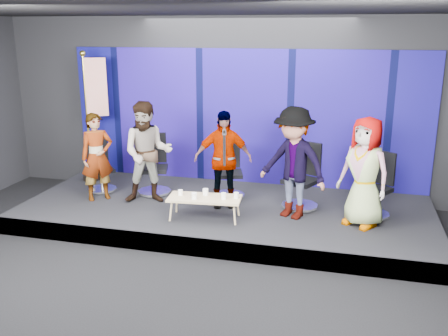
{
  "coord_description": "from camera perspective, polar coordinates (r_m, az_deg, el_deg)",
  "views": [
    {
      "loc": [
        2.01,
        -5.44,
        3.27
      ],
      "look_at": [
        -0.01,
        2.4,
        0.99
      ],
      "focal_mm": 40.0,
      "sensor_mm": 36.0,
      "label": 1
    }
  ],
  "objects": [
    {
      "name": "panelist_e",
      "position": [
        7.88,
        15.77,
        -0.46
      ],
      "size": [
        1.0,
        0.91,
        1.71
      ],
      "primitive_type": "imported",
      "rotation": [
        0.0,
        0.0,
        -0.58
      ],
      "color": "black",
      "rests_on": "riser"
    },
    {
      "name": "mug_b",
      "position": [
        7.91,
        -3.42,
        -3.2
      ],
      "size": [
        0.09,
        0.09,
        0.1
      ],
      "primitive_type": "cylinder",
      "color": "white",
      "rests_on": "coffee_table"
    },
    {
      "name": "mug_d",
      "position": [
        7.9,
        -0.04,
        -3.21
      ],
      "size": [
        0.08,
        0.08,
        0.1
      ],
      "primitive_type": "cylinder",
      "color": "white",
      "rests_on": "coffee_table"
    },
    {
      "name": "chair_d",
      "position": [
        8.6,
        8.91,
        -2.11
      ],
      "size": [
        0.83,
        0.83,
        1.11
      ],
      "rotation": [
        0.0,
        0.0,
        -0.42
      ],
      "color": "silver",
      "rests_on": "riser"
    },
    {
      "name": "panelist_b",
      "position": [
        8.71,
        -8.72,
        1.73
      ],
      "size": [
        1.03,
        0.9,
        1.78
      ],
      "primitive_type": "imported",
      "rotation": [
        0.0,
        0.0,
        0.3
      ],
      "color": "black",
      "rests_on": "riser"
    },
    {
      "name": "flag_stand",
      "position": [
        10.16,
        -14.67,
        6.07
      ],
      "size": [
        0.57,
        0.36,
        2.56
      ],
      "rotation": [
        0.0,
        0.0,
        0.44
      ],
      "color": "black",
      "rests_on": "riser"
    },
    {
      "name": "ground",
      "position": [
        6.65,
        -5.23,
        -13.79
      ],
      "size": [
        10.0,
        10.0,
        0.0
      ],
      "primitive_type": "plane",
      "color": "black",
      "rests_on": "ground"
    },
    {
      "name": "mug_a",
      "position": [
        8.11,
        -5.01,
        -2.81
      ],
      "size": [
        0.08,
        0.08,
        0.09
      ],
      "primitive_type": "cylinder",
      "color": "white",
      "rests_on": "coffee_table"
    },
    {
      "name": "room_walls",
      "position": [
        5.86,
        -5.82,
        7.39
      ],
      "size": [
        10.02,
        8.02,
        3.51
      ],
      "color": "black",
      "rests_on": "ground"
    },
    {
      "name": "chair_b",
      "position": [
        9.33,
        -7.99,
        -0.67
      ],
      "size": [
        0.78,
        0.78,
        1.1
      ],
      "rotation": [
        0.0,
        0.0,
        0.3
      ],
      "color": "silver",
      "rests_on": "riser"
    },
    {
      "name": "mug_e",
      "position": [
        7.93,
        1.41,
        -3.15
      ],
      "size": [
        0.08,
        0.08,
        0.1
      ],
      "primitive_type": "cylinder",
      "color": "white",
      "rests_on": "coffee_table"
    },
    {
      "name": "chair_a",
      "position": [
        9.67,
        -13.89,
        -0.69
      ],
      "size": [
        0.77,
        0.77,
        0.96
      ],
      "rotation": [
        0.0,
        0.0,
        0.73
      ],
      "color": "silver",
      "rests_on": "riser"
    },
    {
      "name": "riser",
      "position": [
        8.76,
        0.23,
        -5.15
      ],
      "size": [
        7.0,
        3.0,
        0.3
      ],
      "primitive_type": "cube",
      "color": "black",
      "rests_on": "ground"
    },
    {
      "name": "panelist_d",
      "position": [
        7.99,
        7.93,
        0.55
      ],
      "size": [
        1.34,
        1.09,
        1.8
      ],
      "primitive_type": "imported",
      "rotation": [
        0.0,
        0.0,
        -0.42
      ],
      "color": "black",
      "rests_on": "riser"
    },
    {
      "name": "panelist_c",
      "position": [
        8.44,
        -0.12,
        1.03
      ],
      "size": [
        1.05,
        0.68,
        1.66
      ],
      "primitive_type": "imported",
      "rotation": [
        0.0,
        0.0,
        0.3
      ],
      "color": "black",
      "rests_on": "riser"
    },
    {
      "name": "panelist_a",
      "position": [
        9.07,
        -14.29,
        1.24
      ],
      "size": [
        0.67,
        0.66,
        1.56
      ],
      "primitive_type": "imported",
      "rotation": [
        0.0,
        0.0,
        0.73
      ],
      "color": "black",
      "rests_on": "riser"
    },
    {
      "name": "backdrop",
      "position": [
        9.74,
        2.34,
        5.83
      ],
      "size": [
        7.0,
        0.08,
        2.6
      ],
      "primitive_type": "cube",
      "color": "#070952",
      "rests_on": "riser"
    },
    {
      "name": "chair_c",
      "position": [
        9.05,
        0.58,
        -1.21
      ],
      "size": [
        0.72,
        0.72,
        1.02
      ],
      "rotation": [
        0.0,
        0.0,
        0.3
      ],
      "color": "silver",
      "rests_on": "riser"
    },
    {
      "name": "chair_e",
      "position": [
        8.48,
        16.82,
        -3.0
      ],
      "size": [
        0.82,
        0.82,
        1.05
      ],
      "rotation": [
        0.0,
        0.0,
        -0.58
      ],
      "color": "silver",
      "rests_on": "riser"
    },
    {
      "name": "coffee_table",
      "position": [
        8.0,
        -2.23,
        -3.56
      ],
      "size": [
        1.21,
        0.6,
        0.36
      ],
      "rotation": [
        0.0,
        0.0,
        0.1
      ],
      "color": "tan",
      "rests_on": "riser"
    },
    {
      "name": "mug_c",
      "position": [
        8.07,
        -2.13,
        -2.76
      ],
      "size": [
        0.09,
        0.09,
        0.11
      ],
      "primitive_type": "cylinder",
      "color": "white",
      "rests_on": "coffee_table"
    }
  ]
}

